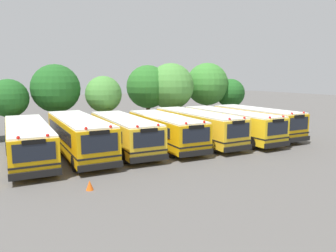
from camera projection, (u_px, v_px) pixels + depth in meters
The scene contains 16 objects.
ground_plane at pixel (163, 146), 25.55m from camera, with size 160.00×160.00×0.00m, color #514F4C.
school_bus_0 at pixel (28, 140), 21.14m from camera, with size 2.66×11.30×2.57m.
school_bus_1 at pixel (79, 135), 22.45m from camera, with size 2.82×11.07×2.80m.
school_bus_2 at pixel (123, 132), 23.91m from camera, with size 2.68×10.32×2.64m.
school_bus_3 at pixel (165, 130), 25.17m from camera, with size 2.71×9.96×2.62m.
school_bus_4 at pixel (197, 126), 26.77m from camera, with size 2.71×10.71×2.73m.
school_bus_5 at pixel (230, 123), 28.24m from camera, with size 2.85×11.28×2.67m.
school_bus_6 at pixel (256, 121), 29.71m from camera, with size 2.73×9.94×2.74m.
tree_1 at pixel (9, 99), 27.11m from camera, with size 3.27×3.27×5.35m.
tree_2 at pixel (57, 88), 29.21m from camera, with size 4.44×4.44×6.68m.
tree_3 at pixel (104, 94), 30.04m from camera, with size 3.43×3.43×5.61m.
tree_4 at pixel (148, 86), 34.38m from camera, with size 4.65×4.65×6.78m.
tree_5 at pixel (170, 87), 34.69m from camera, with size 5.03×5.03×7.00m.
tree_6 at pixel (206, 84), 37.47m from camera, with size 4.97×4.97×7.16m.
tree_7 at pixel (231, 93), 38.20m from camera, with size 3.41×3.41×5.30m.
traffic_cone at pixel (90, 185), 15.55m from camera, with size 0.37×0.37×0.49m, color #EA5914.
Camera 1 is at (-10.87, -22.53, 5.48)m, focal length 33.98 mm.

